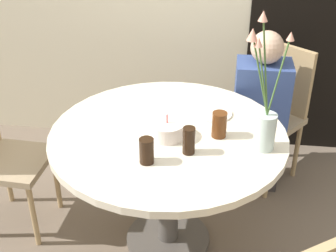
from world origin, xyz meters
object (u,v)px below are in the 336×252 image
object	(u,v)px
side_plate	(214,113)
drink_glass_1	(219,124)
chair_near_front	(274,106)
person_woman	(259,117)
birthday_cake	(167,130)
drink_glass_0	(147,151)
drink_glass_2	(189,140)
flower_vase	(265,117)

from	to	relation	value
side_plate	drink_glass_1	world-z (taller)	drink_glass_1
chair_near_front	side_plate	world-z (taller)	chair_near_front
person_woman	birthday_cake	bearing A→B (deg)	-126.62
drink_glass_1	person_woman	distance (m)	0.76
drink_glass_1	person_woman	bearing A→B (deg)	68.44
drink_glass_0	drink_glass_2	world-z (taller)	drink_glass_2
drink_glass_2	person_woman	distance (m)	0.97
flower_vase	drink_glass_1	bearing A→B (deg)	155.40
birthday_cake	drink_glass_0	world-z (taller)	birthday_cake
chair_near_front	person_woman	world-z (taller)	person_woman
flower_vase	drink_glass_0	xyz separation A→B (m)	(-0.53, -0.18, -0.11)
chair_near_front	person_woman	size ratio (longest dim) A/B	0.85
person_woman	side_plate	bearing A→B (deg)	-123.80
drink_glass_2	person_woman	bearing A→B (deg)	64.34
birthday_cake	flower_vase	bearing A→B (deg)	-6.54
flower_vase	person_woman	world-z (taller)	flower_vase
drink_glass_0	person_woman	bearing A→B (deg)	57.88
drink_glass_1	drink_glass_2	bearing A→B (deg)	-128.69
birthday_cake	side_plate	bearing A→B (deg)	49.15
chair_near_front	side_plate	xyz separation A→B (m)	(-0.39, -0.56, 0.23)
flower_vase	drink_glass_1	world-z (taller)	flower_vase
birthday_cake	flower_vase	distance (m)	0.49
side_plate	drink_glass_1	bearing A→B (deg)	-81.74
birthday_cake	drink_glass_0	bearing A→B (deg)	-105.95
chair_near_front	side_plate	bearing A→B (deg)	-86.61
drink_glass_1	chair_near_front	bearing A→B (deg)	65.38
drink_glass_0	drink_glass_1	size ratio (longest dim) A/B	0.94
side_plate	chair_near_front	bearing A→B (deg)	55.16
birthday_cake	side_plate	distance (m)	0.35
flower_vase	drink_glass_2	size ratio (longest dim) A/B	5.10
flower_vase	drink_glass_2	world-z (taller)	flower_vase
flower_vase	drink_glass_2	distance (m)	0.37
birthday_cake	side_plate	xyz separation A→B (m)	(0.23, 0.26, -0.04)
chair_near_front	drink_glass_0	distance (m)	1.29
drink_glass_0	drink_glass_2	distance (m)	0.21
drink_glass_0	drink_glass_1	distance (m)	0.43
side_plate	person_woman	distance (m)	0.57
side_plate	drink_glass_1	xyz separation A→B (m)	(0.03, -0.22, 0.06)
chair_near_front	birthday_cake	distance (m)	1.06
flower_vase	drink_glass_1	xyz separation A→B (m)	(-0.21, 0.10, -0.11)
side_plate	drink_glass_2	distance (m)	0.41
person_woman	drink_glass_0	bearing A→B (deg)	-122.12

